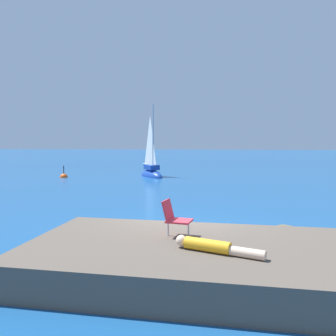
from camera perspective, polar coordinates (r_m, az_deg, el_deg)
name	(u,v)px	position (r m, az deg, el deg)	size (l,w,h in m)	color
ground_plane	(185,237)	(10.61, 2.65, -10.72)	(160.00, 160.00, 0.00)	navy
shore_ledge	(209,261)	(7.68, 6.36, -14.21)	(7.47, 3.87, 0.67)	brown
boulder_seaward	(181,244)	(9.96, 2.02, -11.76)	(1.27, 1.02, 0.70)	#564A46
boulder_inland	(273,248)	(9.97, 16.06, -11.92)	(1.54, 1.23, 0.85)	brown
sailboat_near	(152,172)	(26.79, -2.59, -0.67)	(2.47, 3.13, 5.78)	#193D99
person_sunbather	(214,247)	(7.07, 7.18, -12.10)	(1.66, 0.84, 0.25)	gold
beach_chair	(174,216)	(8.05, 0.97, -7.57)	(0.69, 0.60, 0.80)	#E03342
marker_buoy	(64,177)	(27.26, -15.96, -1.41)	(0.56, 0.56, 1.13)	#EA5114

